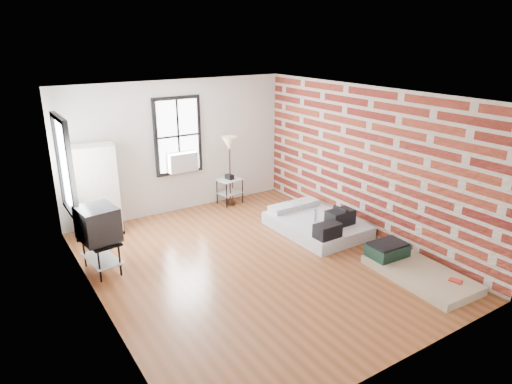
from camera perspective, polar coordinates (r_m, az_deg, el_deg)
ground at (r=7.81m, az=-0.26°, el=-8.86°), size 6.00×6.00×0.00m
room_shell at (r=7.57m, az=-0.27°, el=4.39°), size 5.02×6.02×2.80m
mattress_main at (r=9.01m, az=7.65°, el=-3.93°), size 1.39×1.86×0.59m
mattress_bare at (r=7.83m, az=18.93°, el=-8.98°), size 0.98×1.76×0.37m
wardrobe at (r=9.11m, az=-19.50°, el=0.13°), size 0.94×0.62×1.75m
side_table at (r=10.30m, az=-3.31°, el=1.00°), size 0.58×0.49×0.68m
floor_lamp at (r=9.99m, az=-3.34°, el=5.64°), size 0.34×0.34×1.57m
tv_stand at (r=7.65m, az=-19.11°, el=-4.00°), size 0.62×0.84×1.11m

